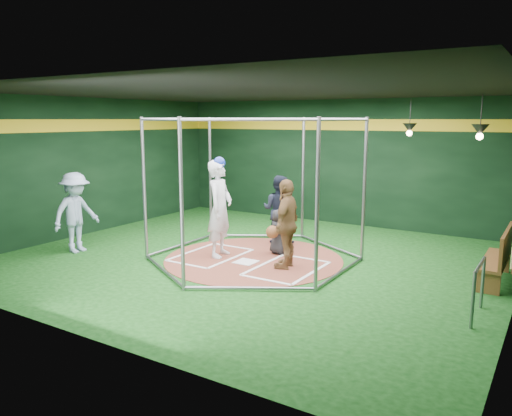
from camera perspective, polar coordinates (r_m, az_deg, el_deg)
The scene contains 15 objects.
room_shell at distance 10.38m, azimuth -0.27°, elevation 3.48°, with size 10.10×9.10×3.53m.
clay_disc at distance 10.72m, azimuth -0.28°, elevation -5.85°, with size 3.80×3.80×0.01m, color brown.
home_plate at distance 10.47m, azimuth -1.16°, elevation -6.17°, with size 0.43×0.43×0.01m, color white.
batter_box_left at distance 11.04m, azimuth -5.18°, elevation -5.35°, with size 1.17×1.77×0.01m.
batter_box_right at distance 10.05m, azimuth 3.57°, elevation -6.90°, with size 1.17×1.77×0.01m.
batting_cage at distance 10.41m, azimuth -0.29°, elevation 2.09°, with size 4.05×4.67×3.00m.
pendant_lamp_near at distance 12.76m, azimuth 17.14°, elevation 8.72°, with size 0.34×0.34×0.90m.
pendant_lamp_far at distance 10.83m, azimuth 24.23°, elevation 8.11°, with size 0.34×0.34×0.90m.
batter_figure at distance 10.74m, azimuth -4.15°, elevation 0.03°, with size 0.65×0.85×2.16m.
visitor_leopard at distance 9.93m, azimuth 3.54°, elevation -1.81°, with size 1.05×0.44×1.79m, color #A87C48.
catcher_figure at distance 10.99m, azimuth 2.45°, elevation -2.72°, with size 0.56×0.61×0.99m.
umpire at distance 11.88m, azimuth 2.60°, elevation -0.18°, with size 0.80×0.62×1.64m, color black.
bystander_blue at distance 11.83m, azimuth -19.91°, elevation -0.50°, with size 1.16×0.67×1.80m, color #95A8C5.
dugout_bench at distance 10.14m, azimuth 26.12°, elevation -4.87°, with size 0.40×1.72×1.00m.
steel_railing at distance 8.22m, azimuth 24.11°, elevation -7.69°, with size 0.05×0.99×0.85m.
Camera 1 is at (5.48, -8.72, 2.96)m, focal length 35.00 mm.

